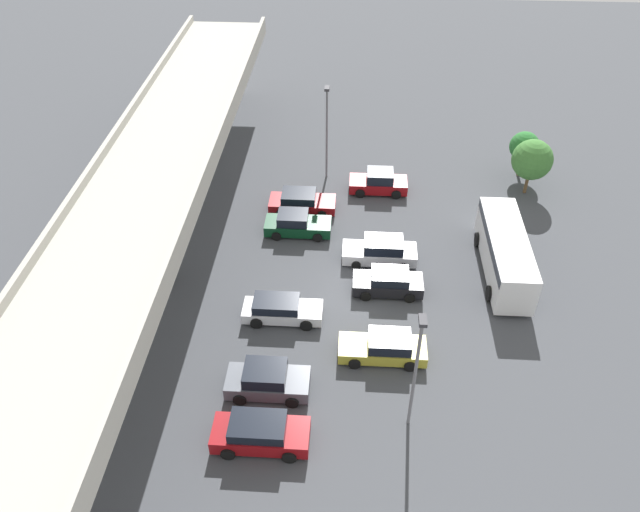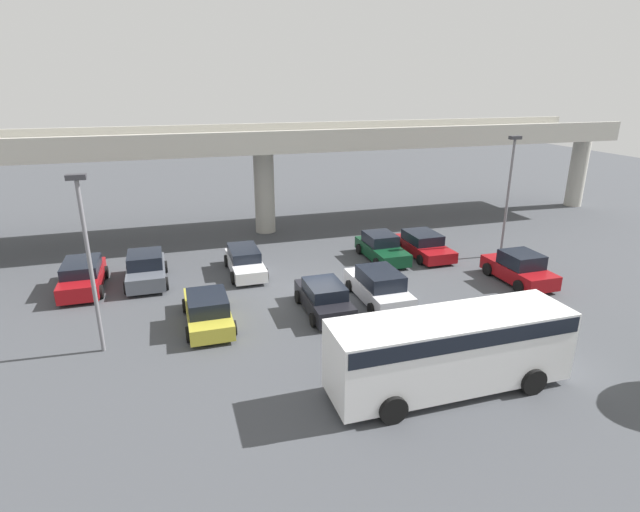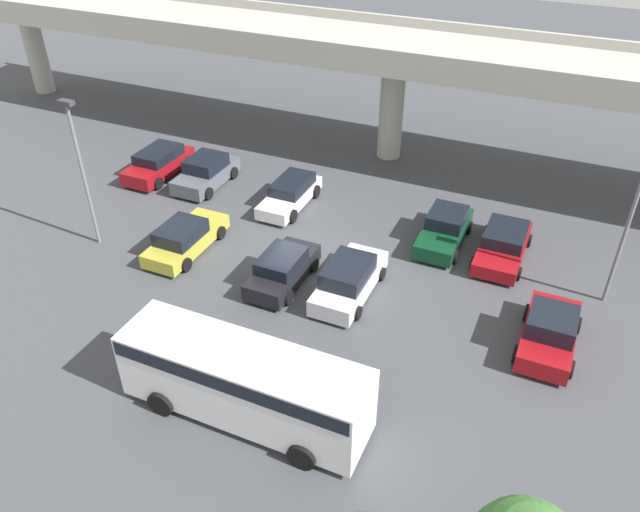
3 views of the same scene
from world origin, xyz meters
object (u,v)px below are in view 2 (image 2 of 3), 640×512
parked_car_8 (519,269)px  shuttle_bus (451,346)px  parked_car_1 (146,269)px  parked_car_0 (82,276)px  parked_car_3 (245,261)px  lamp_post_mid_lot (509,187)px  lamp_post_near_aisle (88,251)px  parked_car_2 (208,310)px  parked_car_4 (324,298)px  parked_car_6 (381,248)px  parked_car_7 (423,245)px  parked_car_5 (379,286)px

parked_car_8 → shuttle_bus: shuttle_bus is taller
parked_car_1 → shuttle_bus: size_ratio=0.50×
parked_car_0 → shuttle_bus: shuttle_bus is taller
parked_car_3 → shuttle_bus: size_ratio=0.54×
parked_car_3 → lamp_post_mid_lot: lamp_post_mid_lot is taller
parked_car_0 → parked_car_8: bearing=75.4°
lamp_post_near_aisle → parked_car_2: bearing=14.7°
parked_car_2 → parked_car_4: parked_car_2 is taller
parked_car_4 → parked_car_0: bearing=60.6°
parked_car_1 → parked_car_8: parked_car_8 is taller
parked_car_6 → parked_car_7: 2.86m
shuttle_bus → lamp_post_mid_lot: (10.94, 11.84, 2.70)m
parked_car_4 → parked_car_1: bearing=51.6°
parked_car_1 → parked_car_3: 5.39m
parked_car_2 → parked_car_6: parked_car_6 is taller
parked_car_4 → parked_car_6: bearing=-42.8°
shuttle_bus → lamp_post_mid_lot: bearing=-132.7°
parked_car_4 → lamp_post_mid_lot: 14.46m
parked_car_2 → lamp_post_near_aisle: size_ratio=0.66×
parked_car_8 → shuttle_bus: size_ratio=0.50×
parked_car_4 → parked_car_3: bearing=23.5°
parked_car_4 → shuttle_bus: 7.75m
parked_car_6 → parked_car_3: bearing=-91.2°
parked_car_7 → parked_car_5: bearing=-44.5°
parked_car_2 → lamp_post_mid_lot: size_ratio=0.65×
parked_car_4 → lamp_post_near_aisle: (-9.75, -0.80, 3.58)m
parked_car_4 → parked_car_7: (8.57, 6.09, -0.04)m
parked_car_5 → parked_car_7: bearing=-44.5°
parked_car_0 → parked_car_2: size_ratio=0.97×
parked_car_6 → parked_car_7: (2.86, -0.08, -0.05)m
parked_car_7 → lamp_post_mid_lot: size_ratio=0.65×
parked_car_1 → parked_car_2: (2.74, -6.11, -0.07)m
parked_car_7 → shuttle_bus: 14.85m
parked_car_1 → lamp_post_near_aisle: lamp_post_near_aisle is taller
lamp_post_near_aisle → shuttle_bus: bearing=-28.4°
parked_car_0 → parked_car_5: size_ratio=0.97×
parked_car_6 → parked_car_8: parked_car_8 is taller
parked_car_3 → parked_car_8: size_ratio=1.07×
parked_car_5 → parked_car_4: bearing=98.1°
parked_car_3 → lamp_post_near_aisle: (-6.99, -7.14, 3.61)m
parked_car_3 → lamp_post_near_aisle: bearing=-44.4°
parked_car_8 → shuttle_bus: (-9.07, -7.78, 0.93)m
parked_car_3 → shuttle_bus: bearing=20.3°
parked_car_3 → parked_car_4: parked_car_4 is taller
shuttle_bus → parked_car_6: bearing=-104.2°
parked_car_5 → shuttle_bus: 7.85m
parked_car_5 → parked_car_6: (2.71, 5.74, -0.05)m
lamp_post_mid_lot → shuttle_bus: bearing=-132.7°
parked_car_7 → lamp_post_mid_lot: lamp_post_mid_lot is taller
parked_car_2 → parked_car_6: size_ratio=1.06×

